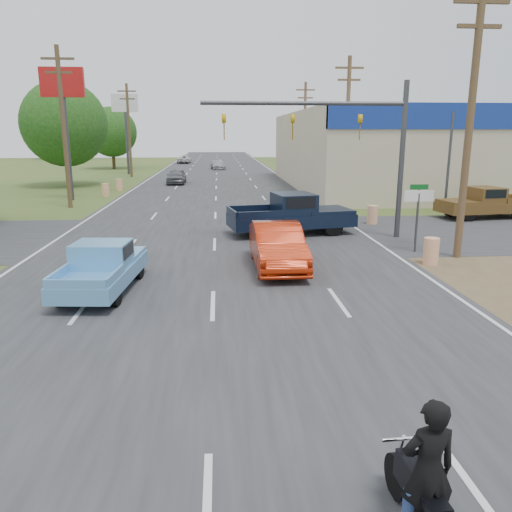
{
  "coord_description": "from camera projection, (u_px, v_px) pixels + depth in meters",
  "views": [
    {
      "loc": [
        0.22,
        -5.36,
        4.71
      ],
      "look_at": [
        1.26,
        8.5,
        1.3
      ],
      "focal_mm": 35.0,
      "sensor_mm": 36.0,
      "label": 1
    }
  ],
  "objects": [
    {
      "name": "main_road",
      "position": [
        216.0,
        187.0,
        45.03
      ],
      "size": [
        15.0,
        180.0,
        0.02
      ],
      "primitive_type": "cube",
      "color": "#2D2D30",
      "rests_on": "ground"
    },
    {
      "name": "cross_road",
      "position": [
        215.0,
        235.0,
        23.73
      ],
      "size": [
        120.0,
        10.0,
        0.02
      ],
      "primitive_type": "cube",
      "color": "#2D2D30",
      "rests_on": "ground"
    },
    {
      "name": "utility_pole_1",
      "position": [
        470.0,
        117.0,
        18.31
      ],
      "size": [
        2.0,
        0.28,
        10.0
      ],
      "color": "#4C3823",
      "rests_on": "ground"
    },
    {
      "name": "utility_pole_2",
      "position": [
        347.0,
        125.0,
        35.74
      ],
      "size": [
        2.0,
        0.28,
        10.0
      ],
      "color": "#4C3823",
      "rests_on": "ground"
    },
    {
      "name": "utility_pole_3",
      "position": [
        305.0,
        128.0,
        53.17
      ],
      "size": [
        2.0,
        0.28,
        10.0
      ],
      "color": "#4C3823",
      "rests_on": "ground"
    },
    {
      "name": "utility_pole_5",
      "position": [
        63.0,
        124.0,
        31.46
      ],
      "size": [
        2.0,
        0.28,
        10.0
      ],
      "color": "#4C3823",
      "rests_on": "ground"
    },
    {
      "name": "utility_pole_6",
      "position": [
        129.0,
        128.0,
        54.7
      ],
      "size": [
        2.0,
        0.28,
        10.0
      ],
      "color": "#4C3823",
      "rests_on": "ground"
    },
    {
      "name": "tree_1",
      "position": [
        64.0,
        124.0,
        44.67
      ],
      "size": [
        7.56,
        7.56,
        9.36
      ],
      "color": "#422D19",
      "rests_on": "ground"
    },
    {
      "name": "tree_2",
      "position": [
        112.0,
        132.0,
        68.01
      ],
      "size": [
        6.72,
        6.72,
        8.32
      ],
      "color": "#422D19",
      "rests_on": "ground"
    },
    {
      "name": "tree_5",
      "position": [
        368.0,
        128.0,
        99.07
      ],
      "size": [
        7.98,
        7.98,
        9.88
      ],
      "color": "#422D19",
      "rests_on": "ground"
    },
    {
      "name": "tree_6",
      "position": [
        58.0,
        124.0,
        94.58
      ],
      "size": [
        8.82,
        8.82,
        10.92
      ],
      "color": "#422D19",
      "rests_on": "ground"
    },
    {
      "name": "barrel_0",
      "position": [
        431.0,
        251.0,
        18.38
      ],
      "size": [
        0.56,
        0.56,
        1.0
      ],
      "primitive_type": "cylinder",
      "color": "orange",
      "rests_on": "ground"
    },
    {
      "name": "barrel_1",
      "position": [
        372.0,
        215.0,
        26.64
      ],
      "size": [
        0.56,
        0.56,
        1.0
      ],
      "primitive_type": "cylinder",
      "color": "orange",
      "rests_on": "ground"
    },
    {
      "name": "barrel_2",
      "position": [
        106.0,
        190.0,
        38.49
      ],
      "size": [
        0.56,
        0.56,
        1.0
      ],
      "primitive_type": "cylinder",
      "color": "orange",
      "rests_on": "ground"
    },
    {
      "name": "barrel_3",
      "position": [
        119.0,
        185.0,
        42.39
      ],
      "size": [
        0.56,
        0.56,
        1.0
      ],
      "primitive_type": "cylinder",
      "color": "orange",
      "rests_on": "ground"
    },
    {
      "name": "pole_sign_left_near",
      "position": [
        63.0,
        98.0,
        34.82
      ],
      "size": [
        3.0,
        0.35,
        9.2
      ],
      "color": "#3F3F44",
      "rests_on": "ground"
    },
    {
      "name": "pole_sign_left_far",
      "position": [
        125.0,
        112.0,
        58.06
      ],
      "size": [
        3.0,
        0.35,
        9.2
      ],
      "color": "#3F3F44",
      "rests_on": "ground"
    },
    {
      "name": "lane_sign",
      "position": [
        418.0,
        206.0,
        19.99
      ],
      "size": [
        1.2,
        0.08,
        2.52
      ],
      "color": "#3F3F44",
      "rests_on": "ground"
    },
    {
      "name": "street_name_sign",
      "position": [
        418.0,
        208.0,
        21.56
      ],
      "size": [
        0.8,
        0.08,
        2.61
      ],
      "color": "#3F3F44",
      "rests_on": "ground"
    },
    {
      "name": "signal_mast",
      "position": [
        345.0,
        132.0,
        22.04
      ],
      "size": [
        9.12,
        0.4,
        7.0
      ],
      "color": "#3F3F44",
      "rests_on": "ground"
    },
    {
      "name": "red_convertible",
      "position": [
        277.0,
        246.0,
        17.84
      ],
      "size": [
        1.76,
        4.85,
        1.59
      ],
      "primitive_type": "imported",
      "rotation": [
        0.0,
        0.0,
        0.02
      ],
      "color": "#AA2107",
      "rests_on": "ground"
    },
    {
      "name": "rider",
      "position": [
        427.0,
        478.0,
        5.7
      ],
      "size": [
        0.67,
        0.46,
        1.77
      ],
      "primitive_type": "imported",
      "rotation": [
        0.0,
        0.0,
        3.19
      ],
      "color": "black",
      "rests_on": "ground"
    },
    {
      "name": "blue_pickup",
      "position": [
        103.0,
        266.0,
        15.27
      ],
      "size": [
        2.15,
        4.73,
        1.52
      ],
      "rotation": [
        0.0,
        0.0,
        -0.08
      ],
      "color": "black",
      "rests_on": "ground"
    },
    {
      "name": "navy_pickup",
      "position": [
        294.0,
        214.0,
        23.9
      ],
      "size": [
        6.23,
        3.29,
        1.96
      ],
      "rotation": [
        0.0,
        0.0,
        -1.39
      ],
      "color": "black",
      "rests_on": "ground"
    },
    {
      "name": "brown_pickup",
      "position": [
        483.0,
        203.0,
        28.48
      ],
      "size": [
        5.59,
        2.78,
        1.78
      ],
      "rotation": [
        0.0,
        0.0,
        1.71
      ],
      "color": "black",
      "rests_on": "ground"
    },
    {
      "name": "distant_car_grey",
      "position": [
        177.0,
        176.0,
        48.01
      ],
      "size": [
        1.75,
        4.25,
        1.44
      ],
      "primitive_type": "imported",
      "rotation": [
        0.0,
        0.0,
        -0.01
      ],
      "color": "#5E5E63",
      "rests_on": "ground"
    },
    {
      "name": "distant_car_silver",
      "position": [
        218.0,
        165.0,
        68.04
      ],
      "size": [
        2.26,
        4.48,
        1.25
      ],
      "primitive_type": "imported",
      "rotation": [
        0.0,
        0.0,
        0.12
      ],
      "color": "#ADACB1",
      "rests_on": "ground"
    },
    {
      "name": "distant_car_white",
      "position": [
        184.0,
        159.0,
        81.72
      ],
      "size": [
        2.2,
        4.62,
        1.27
      ],
      "primitive_type": "imported",
      "rotation": [
        0.0,
        0.0,
        3.12
      ],
      "color": "silver",
      "rests_on": "ground"
    }
  ]
}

